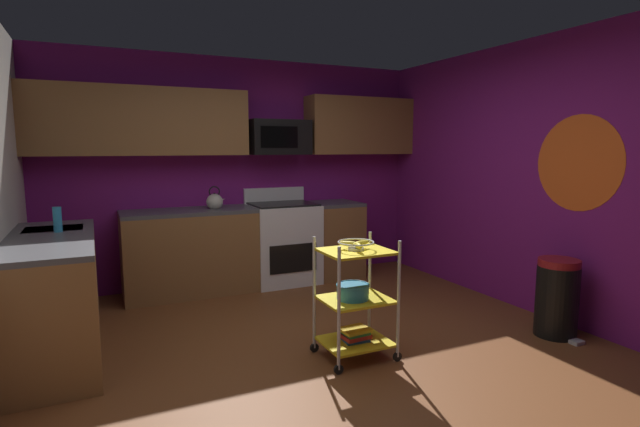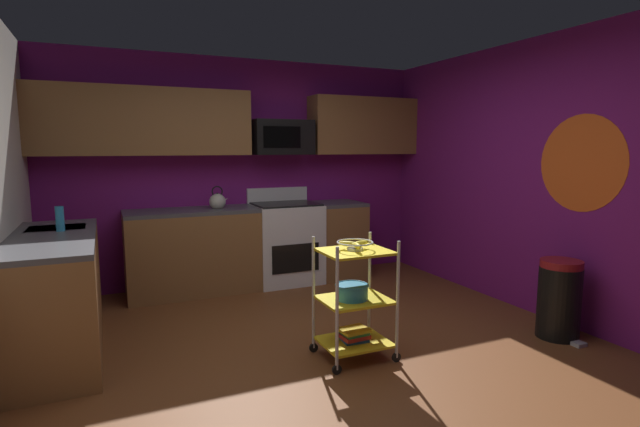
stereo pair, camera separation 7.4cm
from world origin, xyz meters
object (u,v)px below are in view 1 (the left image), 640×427
microwave (279,137)px  kettle (215,201)px  rolling_cart (355,299)px  book_stack (355,334)px  oven_range (283,242)px  dish_soap_bottle (58,219)px  mixing_bowl_large (353,291)px  trash_can (557,298)px  fruit_bowl (356,244)px

microwave → kettle: bearing=-172.2°
rolling_cart → book_stack: (0.00, -0.00, -0.27)m
oven_range → dish_soap_bottle: 2.52m
oven_range → kettle: kettle is taller
mixing_bowl_large → kettle: size_ratio=0.95×
book_stack → trash_can: bearing=-11.3°
microwave → fruit_bowl: 2.46m
oven_range → book_stack: (-0.25, -2.20, -0.30)m
microwave → book_stack: bearing=-96.3°
kettle → trash_can: 3.48m
rolling_cart → fruit_bowl: size_ratio=3.36×
oven_range → dish_soap_bottle: (-2.26, -0.97, 0.54)m
kettle → dish_soap_bottle: size_ratio=1.32×
dish_soap_bottle → trash_can: (3.75, -1.58, -0.69)m
book_stack → trash_can: size_ratio=0.34×
oven_range → trash_can: size_ratio=1.67×
book_stack → trash_can: trash_can is taller
oven_range → fruit_bowl: oven_range is taller
oven_range → rolling_cart: size_ratio=1.20×
oven_range → mixing_bowl_large: bearing=-97.2°
fruit_bowl → trash_can: bearing=-11.3°
fruit_bowl → kettle: bearing=103.8°
mixing_bowl_large → book_stack: 0.34m
book_stack → dish_soap_bottle: size_ratio=1.13×
kettle → book_stack: bearing=-76.2°
kettle → mixing_bowl_large: bearing=-76.8°
oven_range → microwave: microwave is taller
microwave → dish_soap_bottle: microwave is taller
rolling_cart → dish_soap_bottle: dish_soap_bottle is taller
oven_range → trash_can: bearing=-59.6°
mixing_bowl_large → trash_can: size_ratio=0.38×
microwave → rolling_cart: microwave is taller
rolling_cart → dish_soap_bottle: bearing=148.5°
rolling_cart → fruit_bowl: (-0.00, 0.00, 0.42)m
dish_soap_bottle → microwave: bearing=25.4°
oven_range → fruit_bowl: 2.25m
oven_range → trash_can: (1.50, -2.55, -0.15)m
kettle → trash_can: (2.29, -2.54, -0.67)m
book_stack → kettle: size_ratio=0.86×
book_stack → rolling_cart: bearing=90.0°
mixing_bowl_large → microwave: bearing=83.2°
oven_range → kettle: bearing=-179.7°
rolling_cart → oven_range: bearing=83.4°
book_stack → mixing_bowl_large: bearing=180.0°
rolling_cart → mixing_bowl_large: bearing=180.0°
microwave → dish_soap_bottle: size_ratio=3.50×
rolling_cart → microwave: bearing=83.7°
book_stack → microwave: bearing=83.7°
rolling_cart → fruit_bowl: 0.42m
fruit_bowl → mixing_bowl_large: bearing=-180.0°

